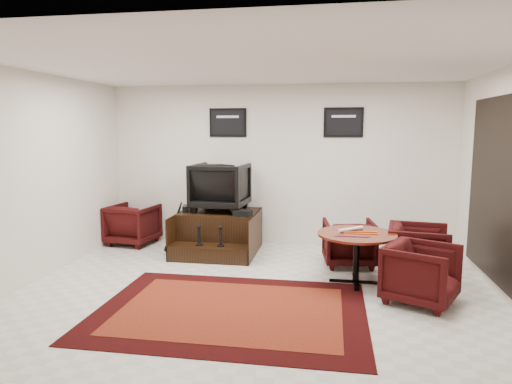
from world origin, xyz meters
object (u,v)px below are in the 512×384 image
at_px(table_chair_back, 349,240).
at_px(table_chair_window, 419,248).
at_px(shine_chair, 220,184).
at_px(meeting_table, 357,239).
at_px(armchair_side, 133,222).
at_px(table_chair_corner, 422,271).
at_px(shine_podium, 219,233).

relative_size(table_chair_back, table_chair_window, 0.93).
xyz_separation_m(shine_chair, meeting_table, (2.19, -1.39, -0.52)).
relative_size(armchair_side, table_chair_back, 1.04).
relative_size(shine_chair, table_chair_corner, 1.15).
distance_m(armchair_side, meeting_table, 4.10).
relative_size(shine_chair, meeting_table, 0.86).
bearing_deg(shine_podium, table_chair_window, -15.71).
distance_m(shine_chair, armchair_side, 1.79).
xyz_separation_m(shine_podium, shine_chair, (0.00, 0.14, 0.81)).
distance_m(armchair_side, table_chair_corner, 4.99).
xyz_separation_m(meeting_table, table_chair_corner, (0.72, -0.59, -0.20)).
height_order(shine_chair, table_chair_corner, shine_chair).
bearing_deg(armchair_side, shine_podium, -179.15).
height_order(table_chair_back, table_chair_window, table_chair_window).
relative_size(table_chair_window, table_chair_corner, 1.04).
bearing_deg(table_chair_back, meeting_table, 87.87).
xyz_separation_m(armchair_side, table_chair_back, (3.75, -0.66, -0.02)).
bearing_deg(meeting_table, shine_podium, 150.22).
xyz_separation_m(table_chair_back, table_chair_window, (0.93, -0.42, 0.03)).
bearing_deg(shine_chair, table_chair_window, 165.51).
distance_m(shine_podium, armchair_side, 1.65).
xyz_separation_m(armchair_side, table_chair_corner, (4.54, -2.06, -0.00)).
bearing_deg(shine_podium, shine_chair, 90.00).
distance_m(shine_chair, table_chair_corner, 3.60).
height_order(shine_podium, meeting_table, meeting_table).
bearing_deg(shine_chair, table_chair_back, 168.41).
distance_m(meeting_table, table_chair_window, 0.97).
bearing_deg(armchair_side, table_chair_back, 178.56).
height_order(meeting_table, table_chair_corner, table_chair_corner).
bearing_deg(table_chair_corner, table_chair_window, 18.74).
height_order(meeting_table, table_chair_back, table_chair_back).
distance_m(shine_podium, table_chair_corner, 3.45).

